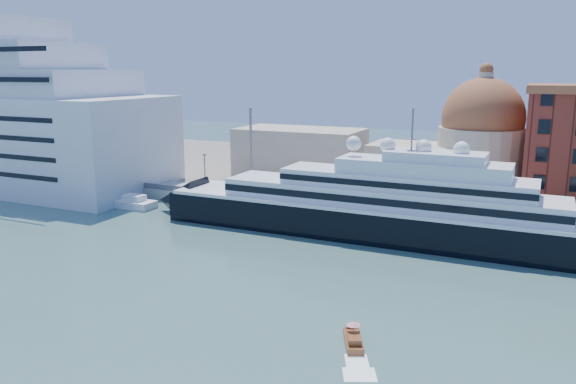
% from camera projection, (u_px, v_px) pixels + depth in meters
% --- Properties ---
extents(ground, '(400.00, 400.00, 0.00)m').
position_uv_depth(ground, '(265.00, 271.00, 79.38)').
color(ground, '#345A54').
rests_on(ground, ground).
extents(quay, '(180.00, 10.00, 2.50)m').
position_uv_depth(quay, '(344.00, 210.00, 109.27)').
color(quay, gray).
rests_on(quay, ground).
extents(land, '(260.00, 72.00, 2.00)m').
position_uv_depth(land, '(396.00, 176.00, 145.70)').
color(land, slate).
rests_on(land, ground).
extents(quay_fence, '(180.00, 0.10, 1.20)m').
position_uv_depth(quay_fence, '(337.00, 205.00, 104.89)').
color(quay_fence, slate).
rests_on(quay_fence, quay).
extents(superyacht, '(85.79, 11.89, 25.64)m').
position_uv_depth(superyacht, '(361.00, 210.00, 96.09)').
color(superyacht, black).
rests_on(superyacht, ground).
extents(service_barge, '(13.17, 4.50, 2.95)m').
position_uv_depth(service_barge, '(127.00, 203.00, 116.64)').
color(service_barge, white).
rests_on(service_barge, ground).
extents(water_taxi, '(3.64, 5.38, 2.43)m').
position_uv_depth(water_taxi, '(353.00, 340.00, 57.92)').
color(water_taxi, brown).
rests_on(water_taxi, ground).
extents(church, '(66.00, 18.00, 25.50)m').
position_uv_depth(church, '(407.00, 148.00, 125.64)').
color(church, beige).
rests_on(church, land).
extents(lamp_posts, '(120.80, 2.40, 18.00)m').
position_uv_depth(lamp_posts, '(282.00, 163.00, 111.11)').
color(lamp_posts, slate).
rests_on(lamp_posts, quay).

